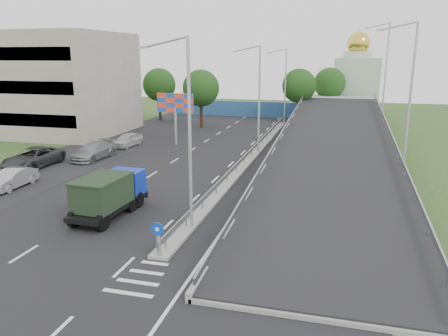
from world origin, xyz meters
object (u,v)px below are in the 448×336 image
(lamp_post_far, at_px, (284,82))
(parked_car_b, at_px, (12,179))
(lamp_post_near, at_px, (186,125))
(parked_car_c, at_px, (33,158))
(church, at_px, (356,81))
(dump_truck, at_px, (109,193))
(parked_car_d, at_px, (94,151))
(billboard, at_px, (175,106))
(parked_car_e, at_px, (127,140))
(lamp_post_mid, at_px, (257,94))
(sign_bollard, at_px, (158,239))

(lamp_post_far, distance_m, parked_car_b, 39.15)
(lamp_post_near, distance_m, parked_car_c, 20.65)
(parked_car_b, bearing_deg, church, 62.61)
(dump_truck, relative_size, parked_car_b, 1.40)
(dump_truck, bearing_deg, parked_car_d, 127.53)
(billboard, height_order, parked_car_d, billboard)
(church, bearing_deg, billboard, -120.70)
(church, relative_size, parked_car_c, 2.33)
(parked_car_e, bearing_deg, billboard, 30.13)
(church, bearing_deg, lamp_post_mid, -106.22)
(parked_car_d, bearing_deg, church, 62.09)
(parked_car_b, xyz_separation_m, parked_car_d, (0.80, 9.64, 0.07))
(lamp_post_mid, height_order, parked_car_d, lamp_post_mid)
(billboard, relative_size, parked_car_d, 1.05)
(dump_truck, bearing_deg, sign_bollard, -39.73)
(lamp_post_far, bearing_deg, billboard, -116.84)
(lamp_post_near, bearing_deg, parked_car_d, 135.63)
(lamp_post_near, bearing_deg, billboard, 112.49)
(lamp_post_mid, bearing_deg, lamp_post_far, 90.00)
(billboard, bearing_deg, lamp_post_mid, -12.38)
(lamp_post_near, height_order, dump_truck, lamp_post_near)
(sign_bollard, distance_m, dump_truck, 6.99)
(parked_car_d, bearing_deg, parked_car_c, -127.22)
(dump_truck, bearing_deg, lamp_post_mid, 77.66)
(church, distance_m, dump_truck, 55.34)
(dump_truck, height_order, parked_car_e, dump_truck)
(lamp_post_mid, height_order, dump_truck, lamp_post_mid)
(church, distance_m, parked_car_d, 47.04)
(billboard, bearing_deg, lamp_post_near, -67.51)
(lamp_post_far, relative_size, parked_car_e, 2.40)
(lamp_post_mid, xyz_separation_m, lamp_post_far, (0.00, 20.00, 0.00))
(church, bearing_deg, lamp_post_near, -100.38)
(church, distance_m, parked_car_e, 41.78)
(parked_car_b, relative_size, parked_car_e, 0.99)
(sign_bollard, bearing_deg, church, 80.19)
(dump_truck, bearing_deg, parked_car_c, 147.10)
(parked_car_d, bearing_deg, dump_truck, -52.55)
(church, distance_m, billboard, 37.23)
(parked_car_b, height_order, parked_car_d, parked_car_d)
(dump_truck, relative_size, parked_car_e, 1.40)
(parked_car_c, height_order, parked_car_e, parked_car_c)
(billboard, relative_size, parked_car_e, 1.31)
(billboard, height_order, parked_car_e, billboard)
(billboard, distance_m, parked_car_e, 6.18)
(lamp_post_mid, distance_m, church, 35.41)
(lamp_post_mid, height_order, lamp_post_far, same)
(church, xyz_separation_m, parked_car_e, (-23.65, -34.14, -4.59))
(lamp_post_mid, relative_size, parked_car_c, 1.70)
(lamp_post_near, distance_m, parked_car_e, 24.69)
(lamp_post_mid, relative_size, lamp_post_far, 1.00)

